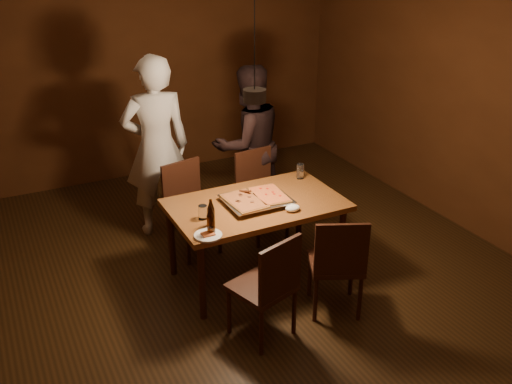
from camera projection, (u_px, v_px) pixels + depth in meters
name	position (u px, v px, depth m)	size (l,w,h in m)	color
room_shell	(255.00, 139.00, 4.52)	(6.00, 6.00, 6.00)	#36210E
dining_table	(256.00, 210.00, 4.99)	(1.50, 0.90, 0.75)	brown
chair_far_left	(188.00, 199.00, 5.51)	(0.50, 0.50, 0.49)	#38190F
chair_far_right	(259.00, 186.00, 5.81)	(0.47, 0.47, 0.49)	#38190F
chair_near_left	(270.00, 280.00, 4.25)	(0.53, 0.53, 0.49)	#38190F
chair_near_right	(338.00, 258.00, 4.53)	(0.56, 0.56, 0.49)	#38190F
pizza_tray	(256.00, 201.00, 4.93)	(0.55, 0.45, 0.05)	silver
pizza_meat	(244.00, 201.00, 4.86)	(0.27, 0.42, 0.02)	maroon
pizza_cheese	(269.00, 195.00, 4.97)	(0.25, 0.40, 0.02)	gold
spatula	(256.00, 196.00, 4.93)	(0.09, 0.24, 0.04)	silver
beer_bottle_a	(211.00, 220.00, 4.40)	(0.06, 0.06, 0.24)	black
beer_bottle_b	(211.00, 213.00, 4.53)	(0.06, 0.06, 0.23)	black
water_glass_left	(203.00, 212.00, 4.66)	(0.07, 0.07, 0.12)	silver
water_glass_right	(300.00, 171.00, 5.41)	(0.07, 0.07, 0.14)	silver
plate_slice	(208.00, 235.00, 4.41)	(0.22, 0.22, 0.03)	white
napkin	(293.00, 208.00, 4.80)	(0.13, 0.10, 0.05)	white
diner_white	(156.00, 147.00, 5.70)	(0.68, 0.45, 1.86)	silver
diner_dark	(248.00, 144.00, 6.03)	(0.82, 0.64, 1.69)	black
pendant_lamp	(255.00, 94.00, 4.37)	(0.18, 0.18, 1.10)	black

